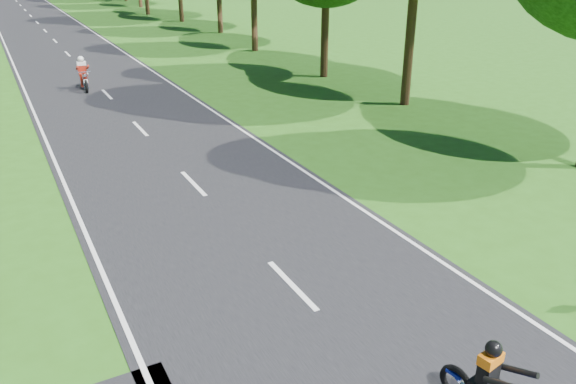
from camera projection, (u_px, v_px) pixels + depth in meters
ground at (347, 342)px, 9.75m from camera, size 160.00×160.00×0.00m
main_road at (37, 23)px, 50.15m from camera, size 7.00×140.00×0.02m
road_markings at (38, 25)px, 48.57m from camera, size 7.40×140.00×0.01m
rider_far_red at (83, 73)px, 26.51m from camera, size 0.73×1.89×1.54m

